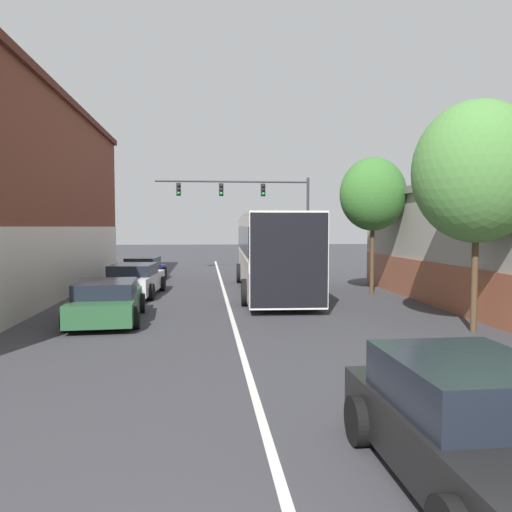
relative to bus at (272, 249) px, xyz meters
name	(u,v)px	position (x,y,z in m)	size (l,w,h in m)	color
lane_center_line	(227,302)	(-2.09, -2.83, -1.92)	(0.14, 45.92, 0.01)	silver
bus	(272,249)	(0.00, 0.00, 0.00)	(3.26, 12.34, 3.42)	silver
hatchback_foreground	(474,428)	(0.04, -16.69, -1.25)	(2.12, 4.04, 1.40)	black
parked_car_left_near	(107,301)	(-5.94, -6.29, -1.30)	(2.34, 4.53, 1.26)	#285633
parked_car_left_mid	(144,270)	(-6.20, 5.16, -1.30)	(2.19, 4.53, 1.29)	navy
parked_car_left_far	(135,280)	(-5.90, -0.50, -1.26)	(2.35, 4.78, 1.35)	silver
traffic_signal_gantry	(255,200)	(0.30, 10.12, 2.68)	(9.85, 0.36, 6.08)	#333338
street_tree_near	(477,172)	(4.47, -8.83, 2.47)	(3.52, 3.17, 6.34)	#4C3823
street_tree_far	(373,194)	(4.21, -1.10, 2.36)	(2.84, 2.55, 5.85)	#4C3823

